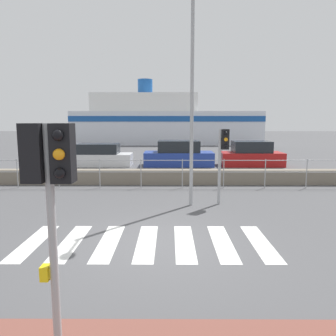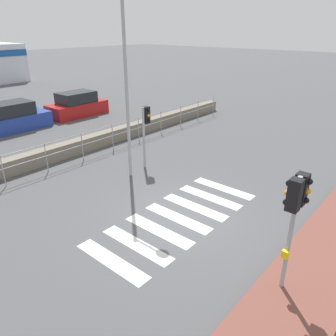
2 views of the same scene
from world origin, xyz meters
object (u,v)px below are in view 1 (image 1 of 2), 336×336
at_px(traffic_light_near, 49,177).
at_px(traffic_light_far, 223,149).
at_px(parked_car_white, 99,156).
at_px(parked_car_red, 251,155).
at_px(parked_car_blue, 179,155).
at_px(streetlamp, 193,78).
at_px(ferry_boat, 163,123).

relative_size(traffic_light_near, traffic_light_far, 1.10).
distance_m(parked_car_white, parked_car_red, 9.69).
height_order(parked_car_blue, parked_car_red, parked_car_blue).
bearing_deg(parked_car_white, parked_car_red, 0.00).
distance_m(traffic_light_far, parked_car_blue, 9.84).
height_order(streetlamp, ferry_boat, ferry_boat).
bearing_deg(ferry_boat, parked_car_white, -100.01).
xyz_separation_m(traffic_light_near, streetlamp, (2.12, 6.94, 1.98)).
height_order(traffic_light_far, parked_car_red, traffic_light_far).
bearing_deg(parked_car_red, traffic_light_far, -109.24).
bearing_deg(parked_car_blue, parked_car_white, -180.00).
distance_m(ferry_boat, parked_car_blue, 20.61).
xyz_separation_m(parked_car_blue, parked_car_red, (4.61, 0.00, -0.01)).
bearing_deg(traffic_light_near, parked_car_blue, 83.37).
distance_m(traffic_light_near, parked_car_blue, 17.17).
relative_size(traffic_light_near, parked_car_blue, 0.65).
bearing_deg(ferry_boat, parked_car_blue, -85.92).
bearing_deg(traffic_light_far, parked_car_red, 70.76).
relative_size(traffic_light_far, parked_car_white, 0.62).
distance_m(traffic_light_far, parked_car_red, 10.33).
bearing_deg(streetlamp, parked_car_red, 66.06).
bearing_deg(streetlamp, ferry_boat, 93.02).
height_order(parked_car_white, parked_car_blue, parked_car_blue).
distance_m(parked_car_white, parked_car_blue, 5.08).
xyz_separation_m(ferry_boat, parked_car_red, (6.07, -20.47, -1.91)).
bearing_deg(ferry_boat, parked_car_red, -73.47).
height_order(ferry_boat, parked_car_white, ferry_boat).
xyz_separation_m(parked_car_white, parked_car_blue, (5.08, 0.00, 0.08)).
distance_m(traffic_light_near, traffic_light_far, 7.99).
height_order(traffic_light_far, parked_car_white, traffic_light_far).
relative_size(parked_car_white, parked_car_blue, 0.95).
relative_size(traffic_light_near, ferry_boat, 0.13).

